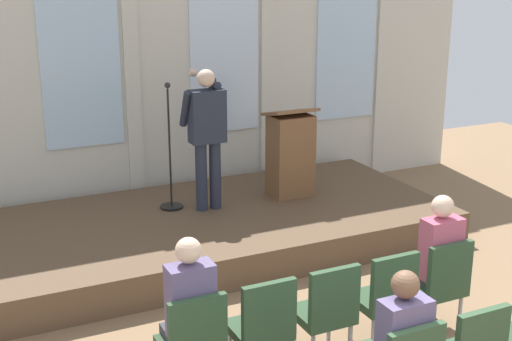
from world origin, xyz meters
TOP-DOWN VIEW (x-y plane):
  - rear_partition at (0.04, 6.22)m, footprint 9.82×0.14m
  - stage_platform at (0.00, 4.61)m, footprint 5.91×2.63m
  - speaker at (0.17, 4.81)m, footprint 0.52×0.69m
  - mic_stand at (-0.23, 5.02)m, footprint 0.28×0.28m
  - lectern at (1.32, 4.84)m, footprint 0.60×0.48m
  - chair_r0_c0 at (-1.19, 1.72)m, footprint 0.46×0.44m
  - audience_r0_c0 at (-1.19, 1.79)m, footprint 0.36×0.39m
  - chair_r0_c1 at (-0.60, 1.72)m, footprint 0.46×0.44m
  - chair_r0_c2 at (0.00, 1.72)m, footprint 0.46×0.44m
  - chair_r0_c3 at (0.60, 1.72)m, footprint 0.46×0.44m
  - chair_r0_c4 at (1.19, 1.72)m, footprint 0.46×0.44m
  - audience_r0_c4 at (1.19, 1.80)m, footprint 0.36×0.39m

SIDE VIEW (x-z plane):
  - stage_platform at x=0.00m, z-range 0.00..0.38m
  - chair_r0_c0 at x=-1.19m, z-range 0.06..1.00m
  - chair_r0_c1 at x=-0.60m, z-range 0.06..1.00m
  - chair_r0_c2 at x=0.00m, z-range 0.06..1.00m
  - chair_r0_c3 at x=0.60m, z-range 0.06..1.00m
  - chair_r0_c4 at x=1.19m, z-range 0.06..1.00m
  - mic_stand at x=-0.23m, z-range -0.06..1.50m
  - audience_r0_c4 at x=1.19m, z-range 0.07..1.41m
  - audience_r0_c0 at x=-1.19m, z-range 0.07..1.43m
  - lectern at x=1.32m, z-range 0.36..1.52m
  - speaker at x=0.17m, z-range 0.53..2.24m
  - rear_partition at x=0.04m, z-range 0.01..4.13m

